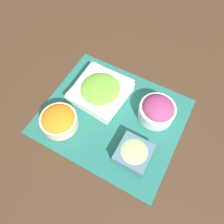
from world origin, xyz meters
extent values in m
plane|color=#422D1E|center=(0.00, 0.00, 0.00)|extent=(3.00, 3.00, 0.00)
cube|color=#236B60|center=(0.00, 0.00, 0.00)|extent=(0.52, 0.44, 0.00)
cylinder|color=beige|center=(-0.15, -0.12, 0.03)|extent=(0.14, 0.14, 0.05)
torus|color=beige|center=(-0.15, -0.12, 0.05)|extent=(0.13, 0.13, 0.01)
ellipsoid|color=orange|center=(-0.15, -0.12, 0.05)|extent=(0.12, 0.12, 0.04)
cylinder|color=silver|center=(0.14, 0.08, 0.03)|extent=(0.14, 0.14, 0.06)
torus|color=silver|center=(0.14, 0.08, 0.06)|extent=(0.13, 0.13, 0.01)
ellipsoid|color=#93386B|center=(0.14, 0.08, 0.06)|extent=(0.11, 0.11, 0.06)
cube|color=white|center=(-0.09, 0.06, 0.03)|extent=(0.21, 0.21, 0.04)
cube|color=white|center=(-0.09, 0.06, 0.05)|extent=(0.20, 0.20, 0.00)
ellipsoid|color=#6BAD38|center=(-0.09, 0.06, 0.05)|extent=(0.16, 0.16, 0.04)
cube|color=slate|center=(0.14, -0.10, 0.02)|extent=(0.11, 0.11, 0.04)
cube|color=slate|center=(0.14, -0.10, 0.04)|extent=(0.11, 0.11, 0.00)
ellipsoid|color=#A8CC7F|center=(0.14, -0.10, 0.04)|extent=(0.10, 0.10, 0.02)
camera|label=1|loc=(0.19, -0.34, 0.74)|focal=35.00mm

